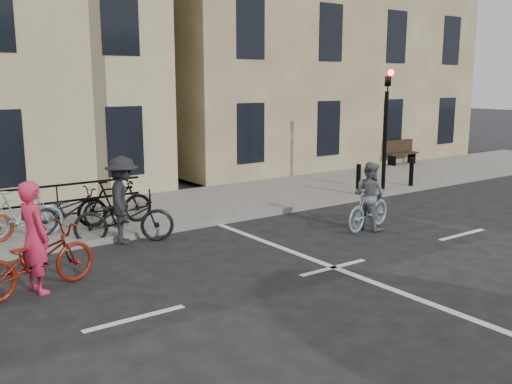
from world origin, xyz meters
TOP-DOWN VIEW (x-y plane):
  - ground at (0.00, 0.00)m, footprint 120.00×120.00m
  - sidewalk at (-4.00, 6.00)m, footprint 46.00×4.00m
  - building_east at (9.00, 13.00)m, footprint 14.00×10.00m
  - traffic_light at (6.20, 4.34)m, footprint 0.18×0.30m
  - bollard_east at (5.00, 4.25)m, footprint 0.14×0.14m
  - bollard_west at (7.40, 4.25)m, footprint 0.14×0.14m
  - bench at (11.00, 7.73)m, footprint 1.60×0.41m
  - cyclist_pink at (-4.85, 1.97)m, footprint 2.22×1.21m
  - cyclist_grey at (2.64, 1.62)m, footprint 1.72×0.89m
  - cyclist_dark at (-2.50, 3.90)m, footprint 2.24×1.53m

SIDE VIEW (x-z plane):
  - ground at x=0.00m, z-range 0.00..0.00m
  - sidewalk at x=-4.00m, z-range 0.00..0.15m
  - bollard_east at x=5.00m, z-range 0.15..1.05m
  - bollard_west at x=7.40m, z-range 0.15..1.05m
  - cyclist_grey at x=2.64m, z-range -0.15..1.45m
  - cyclist_pink at x=-4.85m, z-range -0.29..1.59m
  - bench at x=11.00m, z-range 0.19..1.16m
  - cyclist_dark at x=-2.50m, z-range -0.20..1.69m
  - traffic_light at x=6.20m, z-range 0.50..4.40m
  - building_east at x=9.00m, z-range 0.15..12.15m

